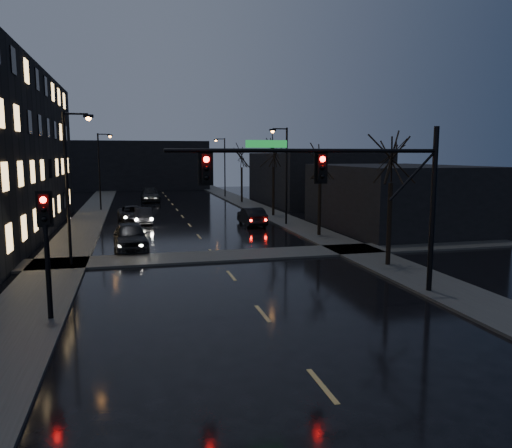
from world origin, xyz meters
TOP-DOWN VIEW (x-y plane):
  - ground at (0.00, 0.00)m, footprint 160.00×160.00m
  - sidewalk_left at (-8.50, 35.00)m, footprint 3.00×140.00m
  - sidewalk_right at (8.50, 35.00)m, footprint 3.00×140.00m
  - sidewalk_cross at (0.00, 18.50)m, footprint 40.00×3.00m
  - commercial_right_near at (15.50, 26.00)m, footprint 10.00×14.00m
  - commercial_right_far at (17.00, 48.00)m, footprint 12.00×18.00m
  - far_block at (-3.00, 78.00)m, footprint 22.00×10.00m
  - signal_mast at (3.85, 9.00)m, footprint 11.11×0.41m
  - signal_pole_left at (-7.50, 8.99)m, footprint 0.35×0.41m
  - tree_near at (8.40, 14.00)m, footprint 3.52×3.52m
  - tree_mid_a at (8.40, 24.00)m, footprint 3.30×3.30m
  - tree_mid_b at (8.40, 36.00)m, footprint 3.74×3.74m
  - tree_far at (8.40, 50.00)m, footprint 3.43×3.43m
  - streetlight_l_near at (-7.58, 18.00)m, footprint 1.53×0.28m
  - streetlight_l_far at (-7.58, 45.00)m, footprint 1.53×0.28m
  - streetlight_r_mid at (7.58, 30.00)m, footprint 1.53×0.28m
  - streetlight_r_far at (7.58, 58.00)m, footprint 1.53×0.28m
  - oncoming_car_a at (-4.76, 22.07)m, footprint 2.29×5.12m
  - oncoming_car_b at (-3.71, 33.78)m, footprint 1.46×4.06m
  - oncoming_car_c at (-4.57, 35.30)m, footprint 2.87×5.25m
  - oncoming_car_d at (-2.39, 54.22)m, footprint 2.40×5.63m
  - lead_car at (5.03, 30.67)m, footprint 1.63×4.54m

SIDE VIEW (x-z plane):
  - ground at x=0.00m, z-range 0.00..0.00m
  - sidewalk_left at x=-8.50m, z-range 0.00..0.12m
  - sidewalk_right at x=8.50m, z-range 0.00..0.12m
  - sidewalk_cross at x=0.00m, z-range 0.00..0.12m
  - oncoming_car_b at x=-3.71m, z-range 0.00..1.33m
  - oncoming_car_c at x=-4.57m, z-range 0.00..1.39m
  - lead_car at x=5.03m, z-range 0.00..1.49m
  - oncoming_car_d at x=-2.39m, z-range 0.00..1.62m
  - oncoming_car_a at x=-4.76m, z-range 0.00..1.71m
  - commercial_right_near at x=15.50m, z-range 0.00..5.00m
  - commercial_right_far at x=17.00m, z-range 0.00..6.00m
  - signal_pole_left at x=-7.50m, z-range 0.75..5.27m
  - far_block at x=-3.00m, z-range 0.00..8.00m
  - streetlight_l_near at x=-7.58m, z-range 0.77..8.77m
  - streetlight_l_far at x=-7.58m, z-range 0.77..8.77m
  - streetlight_r_mid at x=7.58m, z-range 0.77..8.77m
  - streetlight_r_far at x=7.58m, z-range 0.77..8.77m
  - signal_mast at x=3.85m, z-range 1.37..8.37m
  - tree_mid_a at x=8.40m, z-range 2.04..9.61m
  - tree_far at x=8.40m, z-range 2.12..10.00m
  - tree_near at x=8.40m, z-range 2.18..10.26m
  - tree_mid_b at x=8.40m, z-range 2.32..10.90m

